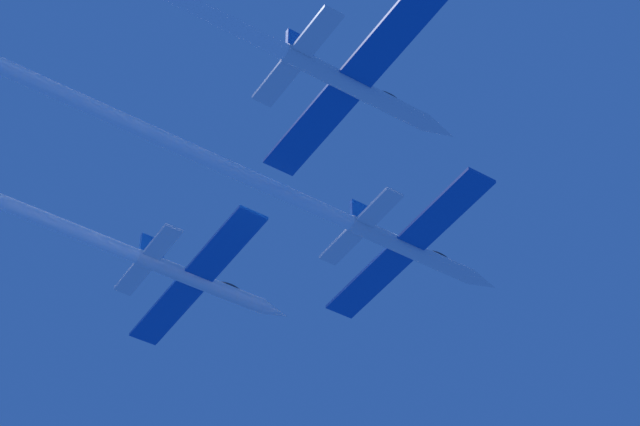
% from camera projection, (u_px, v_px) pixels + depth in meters
% --- Properties ---
extents(jet_lead, '(18.54, 69.40, 3.07)m').
position_uv_depth(jet_lead, '(160.00, 137.00, 81.32)').
color(jet_lead, silver).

